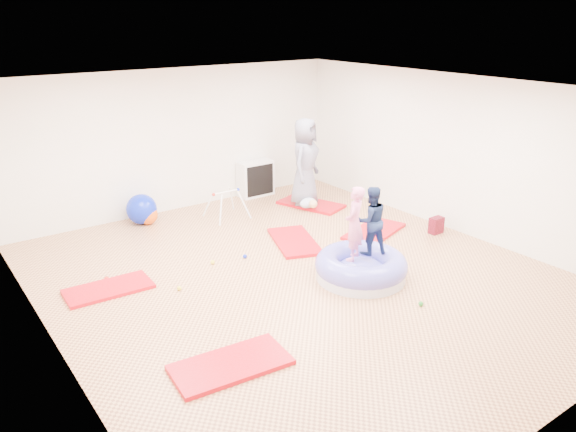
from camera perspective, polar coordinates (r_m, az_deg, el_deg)
room at (r=8.05m, az=1.25°, el=2.75°), size 7.01×8.01×2.81m
gym_mat_front_left at (r=6.61m, az=-5.83°, el=-14.80°), size 1.39×0.79×0.06m
gym_mat_mid_left at (r=8.57m, az=-17.76°, el=-7.05°), size 1.24×0.66×0.05m
gym_mat_center_back at (r=9.79m, az=0.67°, el=-2.59°), size 1.08×1.47×0.06m
gym_mat_right at (r=10.35m, az=8.73°, el=-1.55°), size 1.45×1.04×0.05m
gym_mat_rear_right at (r=11.67m, az=2.34°, el=1.20°), size 1.07×1.47×0.06m
inflatable_cushion at (r=8.54m, az=7.42°, el=-5.21°), size 1.39×1.39×0.44m
child_pink at (r=8.15m, az=6.77°, el=-0.44°), size 0.49×0.44×1.12m
child_navy at (r=8.39m, az=8.42°, el=-0.14°), size 0.61×0.53×1.05m
adult_caregiver at (r=11.39m, az=1.72°, el=5.53°), size 1.03×0.93×1.77m
infant at (r=11.31m, az=2.16°, el=1.31°), size 0.37×0.37×0.22m
ball_pit_balls at (r=8.65m, az=-3.81°, el=-5.74°), size 3.60×3.36×0.07m
exercise_ball_blue at (r=10.94m, az=-14.65°, el=0.68°), size 0.57×0.57×0.57m
exercise_ball_orange at (r=10.91m, az=-14.07°, el=0.14°), size 0.38×0.38×0.38m
infant_play_gym at (r=10.88m, az=-6.29°, el=1.59°), size 0.73×0.69×0.56m
cube_shelf at (r=12.24m, az=-3.30°, el=3.83°), size 0.77×0.38×0.77m
balance_disc at (r=9.20m, az=9.11°, el=-4.31°), size 0.33×0.33×0.07m
backpack at (r=10.52m, az=14.83°, el=-0.91°), size 0.26×0.16×0.30m
yellow_toy at (r=6.59m, az=-6.07°, el=-15.05°), size 0.21×0.21×0.03m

